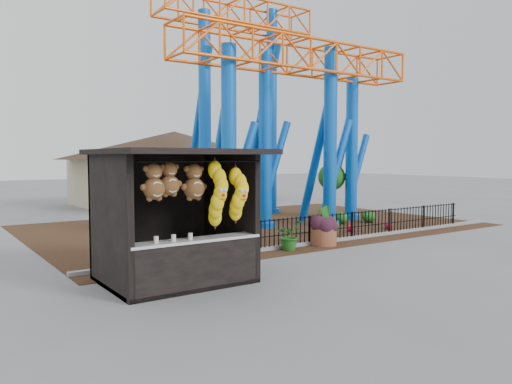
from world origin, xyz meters
TOP-DOWN VIEW (x-y plane):
  - ground at (0.00, 0.00)m, footprint 120.00×120.00m
  - mulch_bed at (4.00, 8.00)m, footprint 18.00×12.00m
  - curb at (4.00, 3.00)m, footprint 18.00×0.18m
  - prize_booth at (-3.01, 0.90)m, footprint 3.50×3.40m
  - picket_fence at (4.90, 3.00)m, footprint 12.20×0.06m
  - roller_coaster at (5.12, 8.23)m, footprint 11.00×6.37m
  - terracotta_planter at (3.15, 2.70)m, footprint 1.00×1.00m
  - planter_foliage at (3.15, 2.70)m, footprint 0.70×0.70m
  - potted_plant at (1.68, 2.70)m, footprint 1.07×1.01m
  - landscaping at (4.79, 5.50)m, footprint 7.74×4.16m
  - pavilion at (6.00, 20.00)m, footprint 15.00×15.00m

SIDE VIEW (x-z plane):
  - ground at x=0.00m, z-range 0.00..0.00m
  - mulch_bed at x=4.00m, z-range 0.00..0.02m
  - curb at x=4.00m, z-range 0.00..0.12m
  - terracotta_planter at x=3.15m, z-range 0.00..0.59m
  - landscaping at x=4.79m, z-range -0.04..0.67m
  - potted_plant at x=1.68m, z-range 0.00..0.94m
  - picket_fence at x=4.90m, z-range 0.00..1.00m
  - planter_foliage at x=3.15m, z-range 0.59..1.23m
  - prize_booth at x=-3.01m, z-range -0.02..3.10m
  - pavilion at x=6.00m, z-range 0.67..5.47m
  - roller_coaster at x=5.12m, z-range 1.03..11.85m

